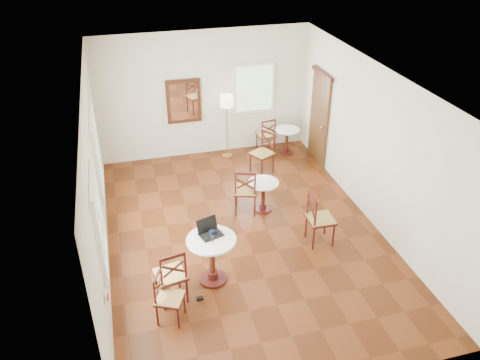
% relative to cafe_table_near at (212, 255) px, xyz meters
% --- Properties ---
extents(ground, '(7.00, 7.00, 0.00)m').
position_rel_cafe_table_near_xyz_m(ground, '(0.85, 1.10, -0.52)').
color(ground, '#5A270F').
rests_on(ground, ground).
extents(room_shell, '(5.02, 7.02, 3.01)m').
position_rel_cafe_table_near_xyz_m(room_shell, '(0.79, 1.37, 1.37)').
color(room_shell, silver).
rests_on(room_shell, ground).
extents(cafe_table_near, '(0.80, 0.80, 0.84)m').
position_rel_cafe_table_near_xyz_m(cafe_table_near, '(0.00, 0.00, 0.00)').
color(cafe_table_near, '#481612').
rests_on(cafe_table_near, ground).
extents(cafe_table_mid, '(0.61, 0.61, 0.65)m').
position_rel_cafe_table_near_xyz_m(cafe_table_mid, '(1.43, 1.78, -0.12)').
color(cafe_table_mid, '#481612').
rests_on(cafe_table_mid, ground).
extents(cafe_table_back, '(0.60, 0.60, 0.64)m').
position_rel_cafe_table_near_xyz_m(cafe_table_back, '(2.75, 4.04, -0.13)').
color(cafe_table_back, '#481612').
rests_on(cafe_table_back, ground).
extents(chair_near_a, '(0.54, 0.54, 1.00)m').
position_rel_cafe_table_near_xyz_m(chair_near_a, '(-0.70, -0.28, -0.02)').
color(chair_near_a, '#481612').
rests_on(chair_near_a, ground).
extents(chair_near_b, '(0.52, 0.52, 0.85)m').
position_rel_cafe_table_near_xyz_m(chair_near_b, '(-0.80, -0.67, -0.10)').
color(chair_near_b, '#481612').
rests_on(chair_near_b, ground).
extents(chair_mid_a, '(0.57, 0.57, 0.99)m').
position_rel_cafe_table_near_xyz_m(chair_mid_a, '(1.07, 1.81, -0.03)').
color(chair_mid_a, '#481612').
rests_on(chair_mid_a, ground).
extents(chair_mid_b, '(0.48, 0.48, 1.01)m').
position_rel_cafe_table_near_xyz_m(chair_mid_b, '(2.08, 0.52, -0.02)').
color(chair_mid_b, '#481612').
rests_on(chair_mid_b, ground).
extents(chair_back_a, '(0.45, 0.45, 0.90)m').
position_rel_cafe_table_near_xyz_m(chair_back_a, '(2.29, 4.26, -0.07)').
color(chair_back_a, '#481612').
rests_on(chair_back_a, ground).
extents(chair_back_b, '(0.61, 0.61, 0.98)m').
position_rel_cafe_table_near_xyz_m(chair_back_b, '(1.89, 3.28, -0.03)').
color(chair_back_b, '#481612').
rests_on(chair_back_b, ground).
extents(floor_lamp, '(0.30, 0.30, 1.57)m').
position_rel_cafe_table_near_xyz_m(floor_lamp, '(1.30, 4.25, 0.81)').
color(floor_lamp, '#BF8C3F').
rests_on(floor_lamp, ground).
extents(laptop, '(0.42, 0.39, 0.25)m').
position_rel_cafe_table_near_xyz_m(laptop, '(0.00, 0.15, 0.38)').
color(laptop, black).
rests_on(laptop, cafe_table_near).
extents(mouse, '(0.11, 0.08, 0.04)m').
position_rel_cafe_table_near_xyz_m(mouse, '(-0.06, -0.00, 0.34)').
color(mouse, black).
rests_on(mouse, cafe_table_near).
extents(navy_mug, '(0.12, 0.08, 0.10)m').
position_rel_cafe_table_near_xyz_m(navy_mug, '(0.04, 0.09, 0.37)').
color(navy_mug, black).
rests_on(navy_mug, cafe_table_near).
extents(water_glass, '(0.06, 0.06, 0.10)m').
position_rel_cafe_table_near_xyz_m(water_glass, '(0.01, -0.06, 0.37)').
color(water_glass, white).
rests_on(water_glass, cafe_table_near).
extents(power_adapter, '(0.11, 0.06, 0.04)m').
position_rel_cafe_table_near_xyz_m(power_adapter, '(-0.29, -0.39, -0.50)').
color(power_adapter, black).
rests_on(power_adapter, ground).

